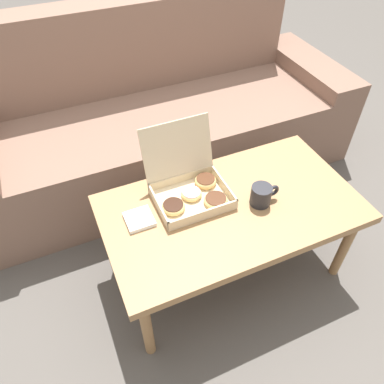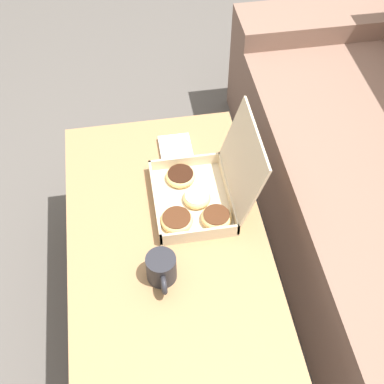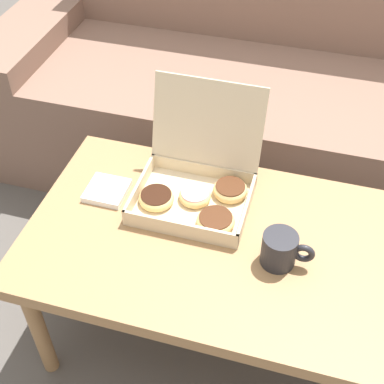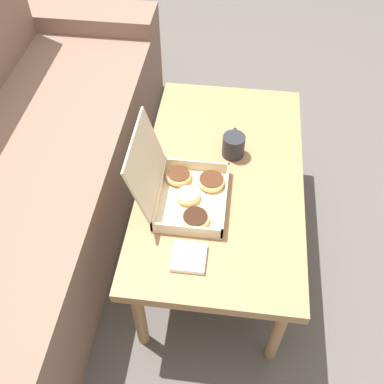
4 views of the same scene
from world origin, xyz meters
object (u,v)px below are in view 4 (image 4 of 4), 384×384
(coffee_table, at_px, (222,183))
(pastry_box, at_px, (184,189))
(couch, at_px, (8,178))
(coffee_mug, at_px, (234,145))

(coffee_table, distance_m, pastry_box, 0.20)
(couch, xyz_separation_m, pastry_box, (-0.13, -0.77, 0.19))
(coffee_table, xyz_separation_m, pastry_box, (-0.13, 0.13, 0.09))
(pastry_box, bearing_deg, coffee_table, -44.45)
(coffee_table, relative_size, coffee_mug, 8.37)
(couch, height_order, coffee_mug, couch)
(coffee_table, xyz_separation_m, coffee_mug, (0.12, -0.03, 0.09))
(couch, height_order, coffee_table, couch)
(pastry_box, distance_m, coffee_mug, 0.30)
(pastry_box, bearing_deg, couch, 80.40)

